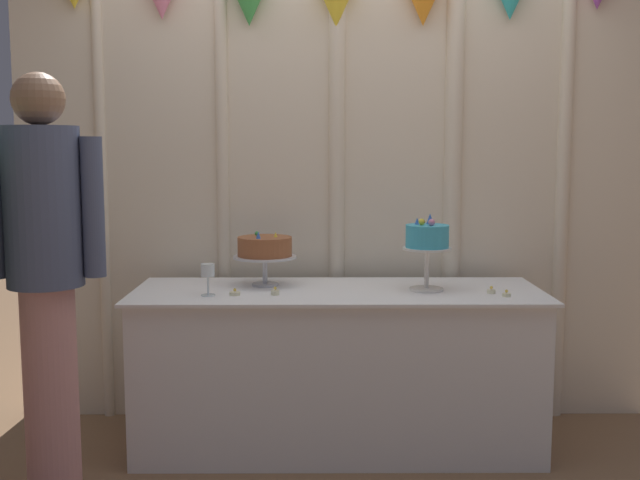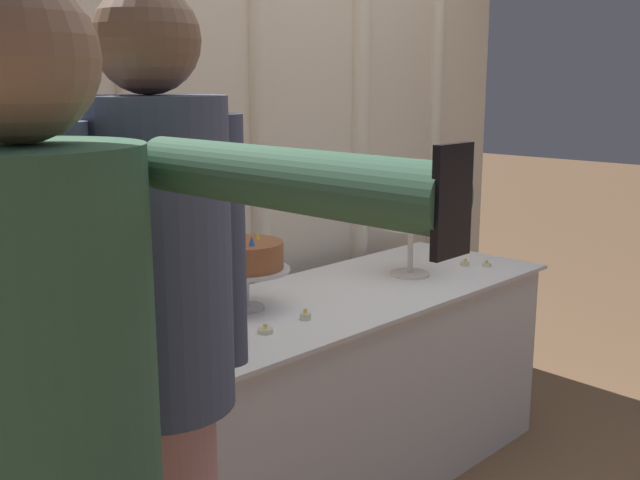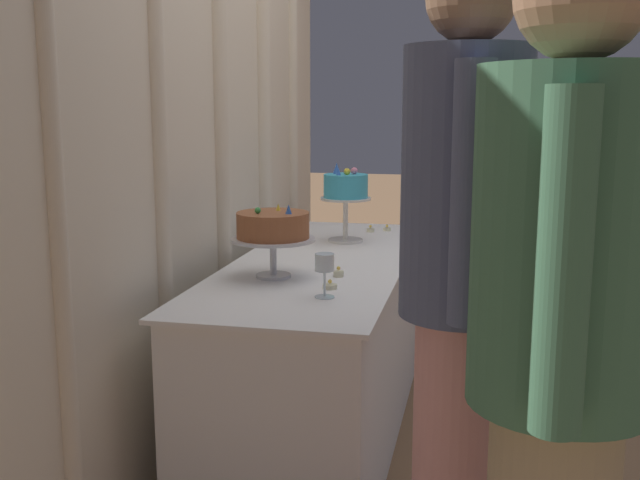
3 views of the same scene
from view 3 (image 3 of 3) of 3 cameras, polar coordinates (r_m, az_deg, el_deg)
The scene contains 12 objects.
ground_plane at distance 3.22m, azimuth 1.96°, elevation -14.89°, with size 24.00×24.00×0.00m, color #846042.
draped_curtain at distance 3.08m, azimuth -7.85°, elevation 9.82°, with size 3.27×0.18×2.53m.
cake_table at distance 3.09m, azimuth 0.16°, elevation -8.36°, with size 1.90×0.67×0.76m.
cake_display_nearleft at distance 2.66m, azimuth -3.61°, elevation 0.89°, with size 0.30×0.30×0.27m.
cake_display_nearright at distance 3.35m, azimuth 1.97°, elevation 3.80°, with size 0.23×0.23×0.36m.
wine_glass at distance 2.39m, azimuth 0.35°, elevation -1.93°, with size 0.06×0.06×0.14m.
tealight_far_left at distance 2.52m, azimuth 0.76°, elevation -3.54°, with size 0.05×0.05×0.03m.
tealight_near_left at distance 2.69m, azimuth 1.42°, elevation -2.56°, with size 0.04×0.04×0.04m.
tealight_near_right at distance 3.65m, azimuth 3.87°, elevation 0.78°, with size 0.04×0.04×0.03m.
tealight_far_right at distance 3.69m, azimuth 5.14°, elevation 0.85°, with size 0.04×0.04×0.03m.
guest_man_dark_suit at distance 1.77m, azimuth 10.73°, elevation -3.60°, with size 0.46×0.32×1.70m.
guest_man_pink_jacket at distance 1.46m, azimuth 18.21°, elevation -7.99°, with size 0.51×0.77×1.67m.
Camera 3 is at (-2.86, -0.52, 1.37)m, focal length 41.92 mm.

